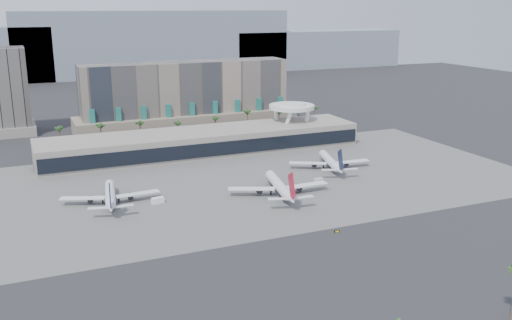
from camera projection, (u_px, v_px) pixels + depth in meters
name	position (u px, v px, depth m)	size (l,w,h in m)	color
ground	(298.00, 222.00, 206.61)	(900.00, 900.00, 0.00)	#232326
apron_pad	(242.00, 181.00, 255.41)	(260.00, 130.00, 0.06)	#5B5B59
mountain_ridge	(126.00, 48.00, 626.39)	(680.00, 60.00, 70.00)	gray
hotel	(187.00, 102.00, 360.75)	(140.00, 30.00, 42.00)	gray
office_tower	(6.00, 97.00, 342.17)	(30.00, 30.00, 52.00)	black
terminal	(204.00, 141.00, 302.37)	(170.00, 32.50, 14.50)	#B0A89B
saucer_structure	(292.00, 109.00, 325.47)	(26.00, 26.00, 21.89)	white
palm_row	(196.00, 120.00, 335.17)	(157.80, 2.80, 13.10)	brown
airliner_left	(110.00, 195.00, 225.48)	(38.81, 40.22, 13.94)	white
airliner_centre	(279.00, 186.00, 235.66)	(42.18, 43.81, 15.26)	white
airliner_right	(330.00, 161.00, 273.49)	(38.60, 40.02, 14.15)	white
service_vehicle_a	(158.00, 200.00, 226.38)	(4.78, 2.34, 2.34)	white
service_vehicle_b	(319.00, 180.00, 253.27)	(3.39, 1.94, 1.74)	silver
taxiway_sign	(337.00, 231.00, 197.35)	(2.02, 0.33, 0.92)	black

